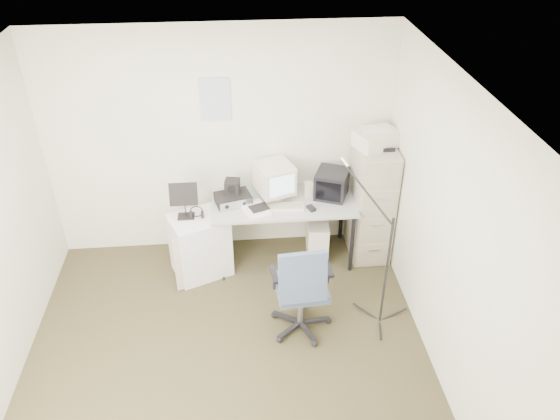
{
  "coord_description": "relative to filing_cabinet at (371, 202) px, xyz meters",
  "views": [
    {
      "loc": [
        0.16,
        -3.37,
        3.79
      ],
      "look_at": [
        0.55,
        0.95,
        0.95
      ],
      "focal_mm": 35.0,
      "sensor_mm": 36.0,
      "label": 1
    }
  ],
  "objects": [
    {
      "name": "side_cart",
      "position": [
        -1.84,
        -0.2,
        -0.31
      ],
      "size": [
        0.68,
        0.62,
        0.69
      ],
      "primitive_type": "cube",
      "rotation": [
        0.0,
        0.0,
        0.39
      ],
      "color": "silver",
      "rests_on": "floor"
    },
    {
      "name": "mouse",
      "position": [
        -0.68,
        -0.21,
        0.1
      ],
      "size": [
        0.1,
        0.12,
        0.03
      ],
      "primitive_type": "cube",
      "rotation": [
        0.0,
        0.0,
        0.38
      ],
      "color": "black",
      "rests_on": "desk"
    },
    {
      "name": "office_chair",
      "position": [
        -0.89,
        -1.13,
        -0.14
      ],
      "size": [
        0.63,
        0.63,
        1.02
      ],
      "primitive_type": "cube",
      "rotation": [
        0.0,
        0.0,
        0.08
      ],
      "color": "#43516E",
      "rests_on": "floor"
    },
    {
      "name": "desk",
      "position": [
        -0.95,
        -0.03,
        -0.29
      ],
      "size": [
        1.5,
        0.7,
        0.73
      ],
      "primitive_type": "cube",
      "color": "#9A9A9A",
      "rests_on": "floor"
    },
    {
      "name": "papers",
      "position": [
        -1.25,
        -0.17,
        0.09
      ],
      "size": [
        0.33,
        0.38,
        0.02
      ],
      "primitive_type": "cube",
      "rotation": [
        0.0,
        0.0,
        0.36
      ],
      "color": "white",
      "rests_on": "desk"
    },
    {
      "name": "headphones",
      "position": [
        -1.85,
        -0.2,
        0.09
      ],
      "size": [
        0.16,
        0.16,
        0.03
      ],
      "primitive_type": "torus",
      "rotation": [
        0.0,
        0.0,
        0.12
      ],
      "color": "black",
      "rests_on": "side_cart"
    },
    {
      "name": "printer",
      "position": [
        0.0,
        0.03,
        0.73
      ],
      "size": [
        0.51,
        0.44,
        0.17
      ],
      "primitive_type": "cube",
      "rotation": [
        0.0,
        0.0,
        0.41
      ],
      "color": "beige",
      "rests_on": "filing_cabinet"
    },
    {
      "name": "mic_stand",
      "position": [
        -0.11,
        -1.11,
        0.13
      ],
      "size": [
        0.03,
        0.03,
        1.56
      ],
      "primitive_type": "cylinder",
      "rotation": [
        0.0,
        0.0,
        2.18
      ],
      "color": "black",
      "rests_on": "floor"
    },
    {
      "name": "keyboard",
      "position": [
        -0.97,
        -0.16,
        0.09
      ],
      "size": [
        0.44,
        0.18,
        0.02
      ],
      "primitive_type": "cube",
      "rotation": [
        0.0,
        0.0,
        -0.07
      ],
      "color": "beige",
      "rests_on": "desk"
    },
    {
      "name": "ceiling",
      "position": [
        -1.58,
        -1.48,
        1.85
      ],
      "size": [
        3.6,
        3.6,
        0.01
      ],
      "primitive_type": "cube",
      "color": "white",
      "rests_on": "ground"
    },
    {
      "name": "filing_cabinet",
      "position": [
        0.0,
        0.0,
        0.0
      ],
      "size": [
        0.4,
        0.6,
        1.3
      ],
      "primitive_type": "cube",
      "color": "tan",
      "rests_on": "floor"
    },
    {
      "name": "wall_back",
      "position": [
        -1.58,
        0.32,
        0.6
      ],
      "size": [
        3.6,
        0.02,
        2.5
      ],
      "primitive_type": "cube",
      "color": "white",
      "rests_on": "ground"
    },
    {
      "name": "wall_calendar",
      "position": [
        -1.6,
        0.31,
        1.1
      ],
      "size": [
        0.3,
        0.02,
        0.44
      ],
      "primitive_type": "cube",
      "color": "white",
      "rests_on": "wall_back"
    },
    {
      "name": "desk_speaker",
      "position": [
        -0.68,
        0.06,
        0.16
      ],
      "size": [
        0.09,
        0.09,
        0.16
      ],
      "primitive_type": "cube",
      "rotation": [
        0.0,
        0.0,
        0.08
      ],
      "color": "beige",
      "rests_on": "desk"
    },
    {
      "name": "radio_receiver",
      "position": [
        -1.48,
        -0.01,
        0.13
      ],
      "size": [
        0.41,
        0.34,
        0.1
      ],
      "primitive_type": "cube",
      "rotation": [
        0.0,
        0.0,
        0.27
      ],
      "color": "black",
      "rests_on": "desk"
    },
    {
      "name": "music_stand",
      "position": [
        -1.96,
        -0.17,
        0.24
      ],
      "size": [
        0.29,
        0.16,
        0.41
      ],
      "primitive_type": "cube",
      "rotation": [
        0.0,
        0.0,
        -0.05
      ],
      "color": "black",
      "rests_on": "side_cart"
    },
    {
      "name": "floor",
      "position": [
        -1.58,
        -1.48,
        -0.66
      ],
      "size": [
        3.6,
        3.6,
        0.01
      ],
      "primitive_type": "cube",
      "color": "#423B20",
      "rests_on": "ground"
    },
    {
      "name": "wall_right",
      "position": [
        0.22,
        -1.48,
        0.6
      ],
      "size": [
        0.02,
        3.6,
        2.5
      ],
      "primitive_type": "cube",
      "color": "white",
      "rests_on": "ground"
    },
    {
      "name": "radio_speaker",
      "position": [
        -1.47,
        0.03,
        0.25
      ],
      "size": [
        0.17,
        0.16,
        0.15
      ],
      "primitive_type": "cube",
      "rotation": [
        0.0,
        0.0,
        -0.17
      ],
      "color": "black",
      "rests_on": "radio_receiver"
    },
    {
      "name": "crt_monitor",
      "position": [
        -1.03,
        0.07,
        0.27
      ],
      "size": [
        0.45,
        0.46,
        0.39
      ],
      "primitive_type": "cube",
      "rotation": [
        0.0,
        0.0,
        0.33
      ],
      "color": "beige",
      "rests_on": "desk"
    },
    {
      "name": "pc_tower",
      "position": [
        -0.57,
        -0.01,
        -0.42
      ],
      "size": [
        0.26,
        0.51,
        0.46
      ],
      "primitive_type": "cube",
      "rotation": [
        0.0,
        0.0,
        -0.09
      ],
      "color": "beige",
      "rests_on": "floor"
    },
    {
      "name": "crt_tv",
      "position": [
        -0.43,
        0.04,
        0.22
      ],
      "size": [
        0.42,
        0.43,
        0.29
      ],
      "primitive_type": "cube",
      "rotation": [
        0.0,
        0.0,
        -0.39
      ],
      "color": "black",
      "rests_on": "desk"
    }
  ]
}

